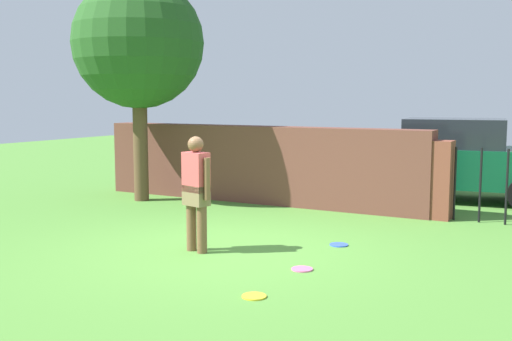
{
  "coord_description": "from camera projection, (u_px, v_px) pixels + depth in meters",
  "views": [
    {
      "loc": [
        4.44,
        -7.2,
        2.13
      ],
      "look_at": [
        -0.14,
        1.22,
        1.0
      ],
      "focal_mm": 42.67,
      "sensor_mm": 36.0,
      "label": 1
    }
  ],
  "objects": [
    {
      "name": "ground_plane",
      "position": [
        223.0,
        250.0,
        8.63
      ],
      "size": [
        40.0,
        40.0,
        0.0
      ],
      "primitive_type": "plane",
      "color": "#4C8433"
    },
    {
      "name": "brick_wall",
      "position": [
        257.0,
        164.0,
        12.54
      ],
      "size": [
        7.19,
        0.5,
        1.58
      ],
      "primitive_type": "cube",
      "color": "brown",
      "rests_on": "ground"
    },
    {
      "name": "tree",
      "position": [
        138.0,
        44.0,
        12.47
      ],
      "size": [
        2.69,
        2.69,
        4.62
      ],
      "color": "brown",
      "rests_on": "ground"
    },
    {
      "name": "person",
      "position": [
        196.0,
        188.0,
        8.43
      ],
      "size": [
        0.53,
        0.3,
        1.62
      ],
      "rotation": [
        0.0,
        0.0,
        -0.25
      ],
      "color": "brown",
      "rests_on": "ground"
    },
    {
      "name": "car",
      "position": [
        454.0,
        159.0,
        12.81
      ],
      "size": [
        4.38,
        2.33,
        1.72
      ],
      "rotation": [
        0.0,
        0.0,
        0.12
      ],
      "color": "#0C4C2D",
      "rests_on": "ground"
    },
    {
      "name": "frisbee_blue",
      "position": [
        339.0,
        245.0,
        8.89
      ],
      "size": [
        0.27,
        0.27,
        0.02
      ],
      "primitive_type": "cylinder",
      "color": "blue",
      "rests_on": "ground"
    },
    {
      "name": "frisbee_yellow",
      "position": [
        254.0,
        296.0,
        6.57
      ],
      "size": [
        0.27,
        0.27,
        0.02
      ],
      "primitive_type": "cylinder",
      "color": "yellow",
      "rests_on": "ground"
    },
    {
      "name": "frisbee_pink",
      "position": [
        302.0,
        269.0,
        7.62
      ],
      "size": [
        0.27,
        0.27,
        0.02
      ],
      "primitive_type": "cylinder",
      "color": "pink",
      "rests_on": "ground"
    }
  ]
}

